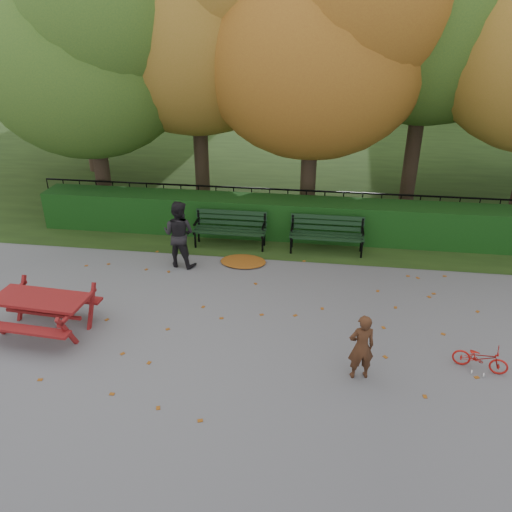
# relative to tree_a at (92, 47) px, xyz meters

# --- Properties ---
(ground) EXTENTS (90.00, 90.00, 0.00)m
(ground) POSITION_rel_tree_a_xyz_m (5.19, -5.58, -4.52)
(ground) COLOR gray
(ground) RESTS_ON ground
(grass_strip) EXTENTS (90.00, 90.00, 0.00)m
(grass_strip) POSITION_rel_tree_a_xyz_m (5.19, 8.42, -4.52)
(grass_strip) COLOR #1E3212
(grass_strip) RESTS_ON ground
(hedge) EXTENTS (13.00, 0.90, 1.00)m
(hedge) POSITION_rel_tree_a_xyz_m (5.19, -1.08, -4.02)
(hedge) COLOR black
(hedge) RESTS_ON ground
(iron_fence) EXTENTS (14.00, 0.04, 1.02)m
(iron_fence) POSITION_rel_tree_a_xyz_m (5.19, -0.28, -3.98)
(iron_fence) COLOR black
(iron_fence) RESTS_ON ground
(tree_a) EXTENTS (5.88, 5.60, 7.48)m
(tree_a) POSITION_rel_tree_a_xyz_m (0.00, 0.00, 0.00)
(tree_a) COLOR #311F19
(tree_a) RESTS_ON ground
(tree_b) EXTENTS (6.72, 6.40, 8.79)m
(tree_b) POSITION_rel_tree_a_xyz_m (2.74, 1.17, 0.88)
(tree_b) COLOR #311F19
(tree_b) RESTS_ON ground
(tree_c) EXTENTS (6.30, 6.00, 8.00)m
(tree_c) POSITION_rel_tree_a_xyz_m (6.02, 0.38, 0.30)
(tree_c) COLOR #311F19
(tree_c) RESTS_ON ground
(bench_left) EXTENTS (1.80, 0.57, 0.88)m
(bench_left) POSITION_rel_tree_a_xyz_m (3.89, -1.88, -4.00)
(bench_left) COLOR black
(bench_left) RESTS_ON ground
(bench_right) EXTENTS (1.80, 0.57, 0.88)m
(bench_right) POSITION_rel_tree_a_xyz_m (6.29, -1.88, -4.00)
(bench_right) COLOR black
(bench_right) RESTS_ON ground
(picnic_table) EXTENTS (1.78, 1.47, 0.83)m
(picnic_table) POSITION_rel_tree_a_xyz_m (1.19, -6.09, -3.95)
(picnic_table) COLOR maroon
(picnic_table) RESTS_ON ground
(leaf_pile) EXTENTS (1.26, 1.03, 0.08)m
(leaf_pile) POSITION_rel_tree_a_xyz_m (4.36, -2.82, -4.48)
(leaf_pile) COLOR maroon
(leaf_pile) RESTS_ON ground
(leaf_scatter) EXTENTS (9.00, 5.70, 0.01)m
(leaf_scatter) POSITION_rel_tree_a_xyz_m (5.19, -5.28, -4.51)
(leaf_scatter) COLOR maroon
(leaf_scatter) RESTS_ON ground
(child) EXTENTS (0.48, 0.37, 1.17)m
(child) POSITION_rel_tree_a_xyz_m (6.89, -6.57, -3.94)
(child) COLOR #432515
(child) RESTS_ON ground
(adult) EXTENTS (0.87, 0.73, 1.58)m
(adult) POSITION_rel_tree_a_xyz_m (2.93, -3.11, -3.73)
(adult) COLOR black
(adult) RESTS_ON ground
(bicycle) EXTENTS (0.92, 0.54, 0.46)m
(bicycle) POSITION_rel_tree_a_xyz_m (8.88, -6.11, -4.29)
(bicycle) COLOR #B21510
(bicycle) RESTS_ON ground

